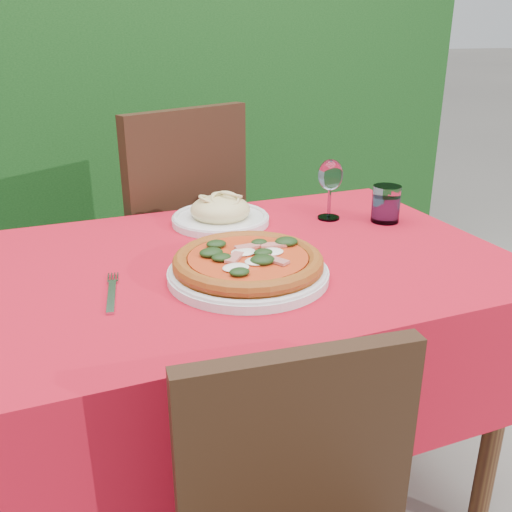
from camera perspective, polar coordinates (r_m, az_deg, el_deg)
name	(u,v)px	position (r m, az deg, el deg)	size (l,w,h in m)	color
ground	(243,498)	(1.79, -1.30, -23.01)	(60.00, 60.00, 0.00)	slate
hedge	(123,108)	(2.79, -13.14, 14.25)	(3.20, 0.55, 1.78)	black
dining_table	(241,314)	(1.43, -1.50, -5.80)	(1.26, 0.86, 0.75)	#4C3018
chair_far	(171,233)	(2.03, -8.46, 2.31)	(0.60, 0.60, 1.03)	black
pizza_plate	(248,265)	(1.24, -0.79, -0.93)	(0.42, 0.42, 0.07)	silver
pasta_plate	(220,214)	(1.60, -3.58, 4.25)	(0.27, 0.27, 0.08)	silver
water_glass	(386,206)	(1.65, 12.85, 4.93)	(0.08, 0.08, 0.10)	silver
wine_glass	(330,178)	(1.63, 7.45, 7.79)	(0.07, 0.07, 0.17)	silver
fork	(111,296)	(1.20, -14.25, -3.92)	(0.03, 0.21, 0.01)	#B3B3BA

